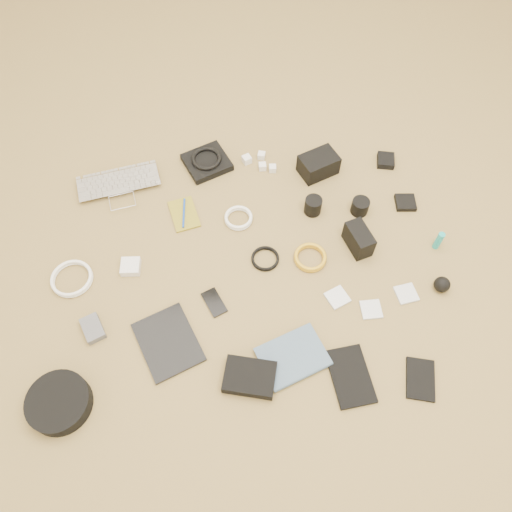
{
  "coord_description": "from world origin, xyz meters",
  "views": [
    {
      "loc": [
        -0.07,
        -0.88,
        1.56
      ],
      "look_at": [
        0.03,
        0.04,
        0.02
      ],
      "focal_mm": 35.0,
      "sensor_mm": 36.0,
      "label": 1
    }
  ],
  "objects": [
    {
      "name": "charger_c",
      "position": [
        0.1,
        0.51,
        0.01
      ],
      "size": [
        0.04,
        0.04,
        0.03
      ],
      "primitive_type": "cube",
      "rotation": [
        0.0,
        0.0,
        -0.29
      ],
      "color": "white",
      "rests_on": "ground"
    },
    {
      "name": "charger_b",
      "position": [
        0.1,
        0.46,
        0.01
      ],
      "size": [
        0.03,
        0.03,
        0.03
      ],
      "primitive_type": "cube",
      "rotation": [
        0.0,
        0.0,
        0.0
      ],
      "color": "white",
      "rests_on": "ground"
    },
    {
      "name": "headphones",
      "position": [
        -0.12,
        0.5,
        0.04
      ],
      "size": [
        0.13,
        0.13,
        0.02
      ],
      "primitive_type": "torus",
      "rotation": [
        0.0,
        0.0,
        -0.1
      ],
      "color": "black",
      "rests_on": "headphone_pouch"
    },
    {
      "name": "paperback",
      "position": [
        0.13,
        -0.42,
        0.01
      ],
      "size": [
        0.25,
        0.22,
        0.02
      ],
      "primitive_type": "imported",
      "rotation": [
        0.0,
        0.0,
        1.91
      ],
      "color": "#445B73",
      "rests_on": "ground"
    },
    {
      "name": "lens_cleaner",
      "position": [
        0.69,
        0.02,
        0.04
      ],
      "size": [
        0.03,
        0.03,
        0.08
      ],
      "primitive_type": "cylinder",
      "rotation": [
        0.0,
        0.0,
        -0.43
      ],
      "color": "teal",
      "rests_on": "ground"
    },
    {
      "name": "laptop",
      "position": [
        -0.47,
        0.39,
        0.01
      ],
      "size": [
        0.36,
        0.28,
        0.03
      ],
      "primitive_type": "imported",
      "rotation": [
        0.0,
        0.0,
        0.18
      ],
      "color": "#B6B6BA",
      "rests_on": "ground"
    },
    {
      "name": "cable_white_b",
      "position": [
        -0.63,
        0.02,
        0.01
      ],
      "size": [
        0.18,
        0.18,
        0.01
      ],
      "primitive_type": "torus",
      "rotation": [
        0.0,
        0.0,
        0.27
      ],
      "color": "white",
      "rests_on": "ground"
    },
    {
      "name": "notebook_black_b",
      "position": [
        0.5,
        -0.46,
        0.01
      ],
      "size": [
        0.12,
        0.15,
        0.01
      ],
      "primitive_type": "cube",
      "rotation": [
        0.0,
        0.0,
        -0.26
      ],
      "color": "black",
      "rests_on": "ground"
    },
    {
      "name": "phone",
      "position": [
        -0.13,
        -0.13,
        0.0
      ],
      "size": [
        0.09,
        0.12,
        0.01
      ],
      "primitive_type": "cube",
      "rotation": [
        0.0,
        0.0,
        0.4
      ],
      "color": "black",
      "rests_on": "ground"
    },
    {
      "name": "drive_case",
      "position": [
        -0.04,
        -0.4,
        0.02
      ],
      "size": [
        0.18,
        0.15,
        0.04
      ],
      "primitive_type": "cube",
      "rotation": [
        0.0,
        0.0,
        -0.26
      ],
      "color": "black",
      "rests_on": "ground"
    },
    {
      "name": "lens_pouch",
      "position": [
        0.6,
        0.44,
        0.01
      ],
      "size": [
        0.08,
        0.09,
        0.03
      ],
      "primitive_type": "cube",
      "rotation": [
        0.0,
        0.0,
        -0.22
      ],
      "color": "black",
      "rests_on": "ground"
    },
    {
      "name": "card_reader",
      "position": [
        0.63,
        0.22,
        0.01
      ],
      "size": [
        0.08,
        0.08,
        0.02
      ],
      "primitive_type": "cube",
      "rotation": [
        0.0,
        0.0,
        -0.1
      ],
      "color": "black",
      "rests_on": "ground"
    },
    {
      "name": "lens_a",
      "position": [
        0.27,
        0.22,
        0.03
      ],
      "size": [
        0.08,
        0.08,
        0.07
      ],
      "primitive_type": "cylinder",
      "rotation": [
        0.0,
        0.0,
        -0.3
      ],
      "color": "black",
      "rests_on": "ground"
    },
    {
      "name": "filter_case_right",
      "position": [
        0.53,
        -0.16,
        0.0
      ],
      "size": [
        0.08,
        0.08,
        0.01
      ],
      "primitive_type": "cube",
      "rotation": [
        0.0,
        0.0,
        0.15
      ],
      "color": "silver",
      "rests_on": "ground"
    },
    {
      "name": "cable_yellow",
      "position": [
        0.22,
        0.01,
        0.01
      ],
      "size": [
        0.14,
        0.14,
        0.01
      ],
      "primitive_type": "torus",
      "rotation": [
        0.0,
        0.0,
        0.18
      ],
      "color": "gold",
      "rests_on": "ground"
    },
    {
      "name": "charger_a",
      "position": [
        0.04,
        0.5,
        0.02
      ],
      "size": [
        0.04,
        0.04,
        0.03
      ],
      "primitive_type": "cube",
      "rotation": [
        0.0,
        0.0,
        0.39
      ],
      "color": "white",
      "rests_on": "ground"
    },
    {
      "name": "lens_b",
      "position": [
        0.44,
        0.21,
        0.03
      ],
      "size": [
        0.07,
        0.07,
        0.06
      ],
      "primitive_type": "cylinder",
      "rotation": [
        0.0,
        0.0,
        -0.04
      ],
      "color": "black",
      "rests_on": "ground"
    },
    {
      "name": "flash",
      "position": [
        0.4,
        0.05,
        0.05
      ],
      "size": [
        0.1,
        0.13,
        0.09
      ],
      "primitive_type": "cube",
      "rotation": [
        0.0,
        0.0,
        0.29
      ],
      "color": "black",
      "rests_on": "ground"
    },
    {
      "name": "charger_d",
      "position": [
        0.14,
        0.44,
        0.01
      ],
      "size": [
        0.03,
        0.03,
        0.03
      ],
      "primitive_type": "cube",
      "rotation": [
        0.0,
        0.0,
        -0.09
      ],
      "color": "white",
      "rests_on": "ground"
    },
    {
      "name": "pen_blue",
      "position": [
        -0.23,
        0.26,
        0.01
      ],
      "size": [
        0.02,
        0.13,
        0.01
      ],
      "primitive_type": "cylinder",
      "rotation": [
        1.57,
        0.0,
        -0.07
      ],
      "color": "#1541B0",
      "rests_on": "notebook_olive"
    },
    {
      "name": "cable_white_a",
      "position": [
        -0.02,
        0.21,
        0.01
      ],
      "size": [
        0.14,
        0.14,
        0.01
      ],
      "primitive_type": "torus",
      "rotation": [
        0.0,
        0.0,
        0.38
      ],
      "color": "white",
      "rests_on": "ground"
    },
    {
      "name": "filter_case_mid",
      "position": [
        0.4,
        -0.21,
        0.0
      ],
      "size": [
        0.07,
        0.07,
        0.01
      ],
      "primitive_type": "cube",
      "rotation": [
        0.0,
        0.0,
        -0.0
      ],
      "color": "silver",
      "rests_on": "ground"
    },
    {
      "name": "tablet",
      "position": [
        -0.29,
        -0.25,
        0.01
      ],
      "size": [
        0.25,
        0.28,
        0.01
      ],
      "primitive_type": "cube",
      "rotation": [
        0.0,
        0.0,
        0.38
      ],
      "color": "black",
      "rests_on": "ground"
    },
    {
      "name": "headphone_case",
      "position": [
        -0.62,
        -0.42,
        0.03
      ],
      "size": [
        0.22,
        0.22,
        0.05
      ],
      "primitive_type": "cylinder",
      "rotation": [
        0.0,
        0.0,
        0.14
      ],
      "color": "black",
      "rests_on": "ground"
    },
    {
      "name": "notebook_olive",
      "position": [
        -0.23,
        0.26,
        0.0
      ],
      "size": [
        0.13,
        0.17,
        0.01
      ],
      "primitive_type": "cube",
      "rotation": [
        0.0,
        0.0,
        0.22
      ],
      "color": "olive",
      "rests_on": "ground"
    },
    {
      "name": "headphone_pouch",
      "position": [
        -0.12,
        0.5,
        0.01
      ],
      "size": [
        0.22,
        0.21,
        0.03
      ],
      "primitive_type": "cube",
      "rotation": [
        0.0,
        0.0,
        0.39
      ],
      "color": "black",
      "rests_on": "ground"
    },
    {
      "name": "air_blower",
      "position": [
        0.65,
        -0.15,
        0.03
      ],
      "size": [
        0.07,
        0.07,
        0.06
      ],
      "primitive_type": "sphere",
      "rotation": [
        0.0,
        0.0,
        -0.19
      ],
      "color": "black",
      "rests_on": "ground"
    },
    {
      "name": "filter_case_left",
      "position": [
        0.29,
        -0.15,
        0.0
      ],
      "size": [
        0.09,
        0.09,
        0.01
      ],
      "primitive_type": "cube",
      "rotation": [
        0.0,
        0.0,
        0.4
      ],
      "color": "silver",
      "rests_on": "ground"
    },
    {
      "name": "power_brick",
      "position": [
        -0.42,
        0.04,
        0.01
      ],
      "size": [
        0.07,
        0.07,
        0.03
      ],
      "primitive_type": "cube",
      "rotation": [
        0.0,
        0.0,
        -0.07
      ],
      "color": "white",
      "rests_on": "ground"
    },
    {
      "name": "dslr_camera",
      "position": [
        0.32,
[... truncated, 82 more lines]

